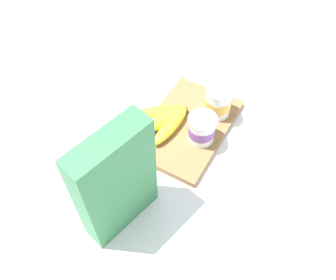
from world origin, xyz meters
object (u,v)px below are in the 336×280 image
object	(u,v)px
yogurt_cup_front	(218,102)
banana_bunch	(160,119)
cutting_board	(187,127)
yogurt_cup_back	(202,129)
cereal_box	(116,183)

from	to	relation	value
yogurt_cup_front	banana_bunch	world-z (taller)	yogurt_cup_front
cutting_board	yogurt_cup_back	distance (m)	0.08
yogurt_cup_front	banana_bunch	distance (m)	0.17
cutting_board	cereal_box	size ratio (longest dim) A/B	1.11
yogurt_cup_front	yogurt_cup_back	size ratio (longest dim) A/B	1.11
cutting_board	banana_bunch	distance (m)	0.08
cutting_board	banana_bunch	world-z (taller)	banana_bunch
cutting_board	cereal_box	distance (m)	0.33
yogurt_cup_front	yogurt_cup_back	xyz separation A→B (m)	(0.10, 0.00, -0.00)
yogurt_cup_back	banana_bunch	distance (m)	0.12
cutting_board	cereal_box	world-z (taller)	cereal_box
cutting_board	yogurt_cup_back	bearing A→B (deg)	65.32
cereal_box	banana_bunch	xyz separation A→B (m)	(-0.27, -0.06, -0.11)
cutting_board	yogurt_cup_back	xyz separation A→B (m)	(0.02, 0.05, 0.05)
cereal_box	yogurt_cup_front	xyz separation A→B (m)	(-0.38, 0.06, -0.08)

